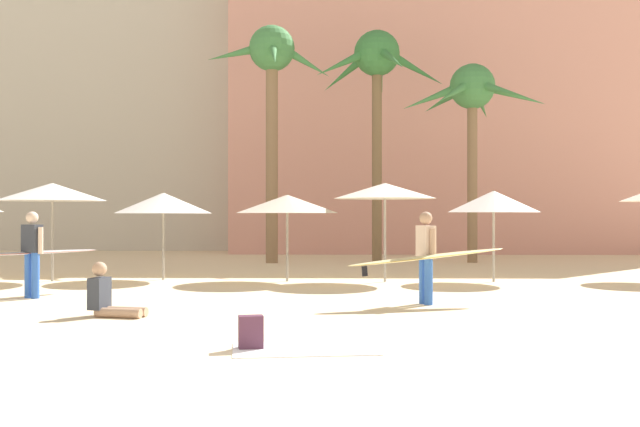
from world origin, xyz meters
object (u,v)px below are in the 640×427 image
object	(u,v)px
palm_tree_left	(272,73)
cafe_umbrella_5	(385,191)
backpack	(251,333)
palm_tree_far_left	(376,71)
cafe_umbrella_1	(287,204)
cafe_umbrella_2	(163,203)
person_near_right	(427,255)
cafe_umbrella_3	(494,202)
beach_towel	(305,349)
palm_tree_center	(472,100)
person_far_left	(35,251)
cafe_umbrella_6	(52,192)
person_mid_center	(108,298)

from	to	relation	value
palm_tree_left	cafe_umbrella_5	distance (m)	8.97
palm_tree_left	backpack	world-z (taller)	palm_tree_left
palm_tree_far_left	cafe_umbrella_1	xyz separation A→B (m)	(-2.69, -7.83, -4.91)
cafe_umbrella_2	person_near_right	size ratio (longest dim) A/B	0.81
cafe_umbrella_1	cafe_umbrella_3	size ratio (longest dim) A/B	1.13
palm_tree_far_left	beach_towel	distance (m)	18.41
beach_towel	cafe_umbrella_1	bearing A→B (deg)	95.14
person_near_right	palm_tree_center	bearing A→B (deg)	54.32
person_far_left	cafe_umbrella_6	bearing A→B (deg)	44.53
cafe_umbrella_1	cafe_umbrella_6	bearing A→B (deg)	-179.09
palm_tree_center	backpack	xyz separation A→B (m)	(-5.85, -16.45, -5.51)
palm_tree_center	cafe_umbrella_1	bearing A→B (deg)	-129.46
palm_tree_far_left	person_far_left	bearing A→B (deg)	-123.40
cafe_umbrella_3	person_near_right	distance (m)	5.37
backpack	beach_towel	bearing A→B (deg)	-102.01
cafe_umbrella_6	palm_tree_far_left	bearing A→B (deg)	42.64
palm_tree_left	beach_towel	size ratio (longest dim) A/B	4.64
cafe_umbrella_2	cafe_umbrella_3	xyz separation A→B (m)	(8.37, -0.39, 0.03)
cafe_umbrella_5	person_far_left	world-z (taller)	cafe_umbrella_5
beach_towel	person_mid_center	xyz separation A→B (m)	(-3.34, 2.82, 0.31)
palm_tree_center	cafe_umbrella_2	xyz separation A→B (m)	(-9.22, -6.92, -3.74)
person_mid_center	person_near_right	bearing A→B (deg)	28.44
palm_tree_center	beach_towel	distance (m)	18.17
palm_tree_far_left	cafe_umbrella_3	distance (m)	9.54
backpack	person_far_left	world-z (taller)	person_far_left
palm_tree_center	cafe_umbrella_3	size ratio (longest dim) A/B	3.06
backpack	person_near_right	bearing A→B (deg)	-43.93
palm_tree_far_left	cafe_umbrella_6	bearing A→B (deg)	-137.36
cafe_umbrella_5	beach_towel	xyz separation A→B (m)	(-1.62, -9.08, -2.26)
palm_tree_far_left	backpack	world-z (taller)	palm_tree_far_left
cafe_umbrella_5	person_far_left	bearing A→B (deg)	-154.05
cafe_umbrella_3	cafe_umbrella_5	distance (m)	2.73
cafe_umbrella_1	person_mid_center	xyz separation A→B (m)	(-2.52, -6.34, -1.63)
cafe_umbrella_1	cafe_umbrella_2	xyz separation A→B (m)	(-3.21, 0.37, 0.03)
backpack	cafe_umbrella_3	bearing A→B (deg)	-40.74
palm_tree_far_left	palm_tree_center	xyz separation A→B (m)	(3.31, -0.53, -1.14)
palm_tree_center	cafe_umbrella_5	world-z (taller)	palm_tree_center
palm_tree_left	cafe_umbrella_1	bearing A→B (deg)	-81.88
person_far_left	person_near_right	bearing A→B (deg)	-70.01
beach_towel	backpack	distance (m)	0.70
cafe_umbrella_5	beach_towel	world-z (taller)	cafe_umbrella_5
palm_tree_center	cafe_umbrella_6	xyz separation A→B (m)	(-11.91, -7.39, -3.47)
palm_tree_left	cafe_umbrella_1	world-z (taller)	palm_tree_left
beach_towel	person_far_left	distance (m)	7.98
palm_tree_center	person_far_left	bearing A→B (deg)	-134.84
cafe_umbrella_3	cafe_umbrella_5	size ratio (longest dim) A/B	0.89
person_far_left	cafe_umbrella_5	bearing A→B (deg)	-35.88
person_far_left	cafe_umbrella_2	bearing A→B (deg)	5.78
cafe_umbrella_1	beach_towel	size ratio (longest dim) A/B	1.44
cafe_umbrella_3	cafe_umbrella_6	distance (m)	11.07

